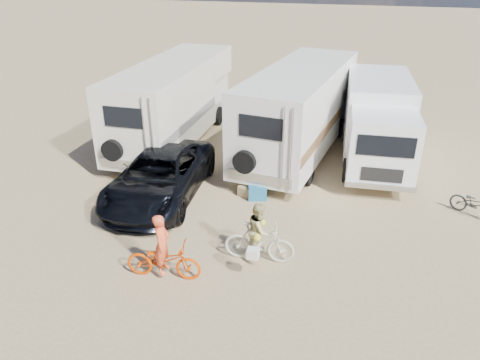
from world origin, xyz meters
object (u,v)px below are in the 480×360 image
(rv_left, at_px, (174,104))
(dark_suv, at_px, (160,176))
(bike_man, at_px, (164,260))
(bike_woman, at_px, (259,242))
(crate, at_px, (246,190))
(box_truck, at_px, (378,124))
(rider_man, at_px, (163,250))
(rv_main, at_px, (299,113))
(bike_parked, at_px, (476,204))
(rider_woman, at_px, (259,236))
(cooler, at_px, (257,192))

(rv_left, xyz_separation_m, dark_suv, (1.49, -4.74, -0.90))
(bike_man, height_order, bike_woman, bike_woman)
(rv_left, distance_m, crate, 5.88)
(box_truck, bearing_deg, rider_man, -122.99)
(rv_main, height_order, rv_left, rv_main)
(bike_woman, height_order, bike_parked, bike_woman)
(rider_woman, bearing_deg, dark_suv, 53.40)
(rv_left, bearing_deg, rider_man, -69.89)
(rider_man, distance_m, bike_parked, 9.39)
(box_truck, distance_m, dark_suv, 8.20)
(rv_left, xyz_separation_m, cooler, (4.54, -4.04, -1.42))
(box_truck, height_order, dark_suv, box_truck)
(box_truck, relative_size, bike_woman, 3.58)
(cooler, height_order, crate, cooler)
(rv_main, relative_size, rider_woman, 5.60)
(rider_man, bearing_deg, cooler, -22.23)
(rv_left, height_order, box_truck, rv_left)
(rv_left, relative_size, cooler, 14.61)
(bike_woman, height_order, rider_man, rider_man)
(bike_man, xyz_separation_m, rider_man, (0.00, 0.00, 0.29))
(rider_woman, bearing_deg, box_truck, -23.83)
(dark_suv, height_order, bike_woman, dark_suv)
(dark_suv, xyz_separation_m, rider_woman, (3.89, -2.53, -0.01))
(bike_man, bearing_deg, box_truck, -35.98)
(rv_main, relative_size, rider_man, 5.33)
(rv_main, xyz_separation_m, rider_man, (-1.83, -8.62, -0.90))
(dark_suv, distance_m, bike_woman, 4.65)
(rv_main, distance_m, bike_parked, 6.99)
(crate, bearing_deg, rider_man, -100.01)
(bike_parked, bearing_deg, bike_woman, 155.78)
(rv_left, distance_m, bike_parked, 11.68)
(rider_man, xyz_separation_m, rider_woman, (2.06, 1.29, -0.04))
(bike_man, relative_size, bike_woman, 1.02)
(bike_parked, height_order, crate, bike_parked)
(rv_main, distance_m, dark_suv, 6.11)
(box_truck, relative_size, cooler, 11.34)
(bike_woman, relative_size, bike_parked, 1.16)
(dark_suv, distance_m, cooler, 3.18)
(rv_left, height_order, bike_parked, rv_left)
(rv_left, distance_m, rider_man, 9.22)
(bike_man, bearing_deg, rider_man, -0.00)
(dark_suv, relative_size, rider_man, 3.46)
(dark_suv, relative_size, bike_woman, 2.95)
(box_truck, relative_size, bike_parked, 4.16)
(dark_suv, distance_m, rider_woman, 4.64)
(rv_left, bearing_deg, bike_man, -69.89)
(bike_woman, distance_m, rider_woman, 0.19)
(rv_main, xyz_separation_m, bike_man, (-1.83, -8.62, -1.19))
(rider_man, bearing_deg, rider_woman, -65.10)
(bike_man, relative_size, rider_woman, 1.25)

